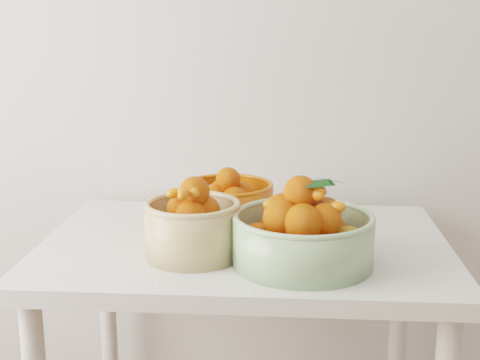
{
  "coord_description": "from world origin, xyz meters",
  "views": [
    {
      "loc": [
        -0.28,
        0.03,
        1.28
      ],
      "look_at": [
        -0.39,
        1.53,
        0.92
      ],
      "focal_mm": 50.0,
      "sensor_mm": 36.0,
      "label": 1
    }
  ],
  "objects_px": {
    "bowl_cream": "(193,227)",
    "bowl_green": "(303,234)",
    "table": "(245,277)",
    "bowl_orange": "(228,206)"
  },
  "relations": [
    {
      "from": "table",
      "to": "bowl_cream",
      "type": "distance_m",
      "value": 0.24
    },
    {
      "from": "bowl_cream",
      "to": "bowl_orange",
      "type": "xyz_separation_m",
      "value": [
        0.06,
        0.21,
        -0.01
      ]
    },
    {
      "from": "bowl_cream",
      "to": "bowl_green",
      "type": "bearing_deg",
      "value": -7.28
    },
    {
      "from": "bowl_green",
      "to": "bowl_orange",
      "type": "height_order",
      "value": "bowl_green"
    },
    {
      "from": "bowl_cream",
      "to": "bowl_green",
      "type": "height_order",
      "value": "bowl_green"
    },
    {
      "from": "table",
      "to": "bowl_orange",
      "type": "relative_size",
      "value": 4.02
    },
    {
      "from": "bowl_cream",
      "to": "bowl_orange",
      "type": "bearing_deg",
      "value": 73.09
    },
    {
      "from": "table",
      "to": "bowl_cream",
      "type": "xyz_separation_m",
      "value": [
        -0.11,
        -0.13,
        0.17
      ]
    },
    {
      "from": "bowl_green",
      "to": "bowl_orange",
      "type": "bearing_deg",
      "value": 128.2
    },
    {
      "from": "bowl_green",
      "to": "bowl_orange",
      "type": "relative_size",
      "value": 1.33
    }
  ]
}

